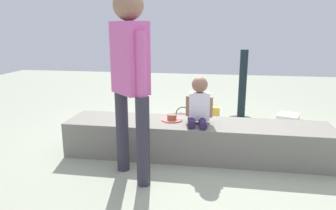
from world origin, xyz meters
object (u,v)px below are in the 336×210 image
(water_bottle_far_side, at_px, (125,122))
(party_cup_red, at_px, (181,117))
(gift_bag, at_px, (211,117))
(child_seated, at_px, (199,103))
(cake_plate, at_px, (172,118))
(adult_standing, at_px, (130,70))
(water_bottle_near_gift, at_px, (250,130))
(handbag_brown_canvas, at_px, (300,135))
(handbag_black_leather, at_px, (183,122))
(cake_box_white, at_px, (288,119))

(water_bottle_far_side, distance_m, party_cup_red, 0.87)
(gift_bag, distance_m, party_cup_red, 0.51)
(child_seated, distance_m, cake_plate, 0.35)
(adult_standing, distance_m, water_bottle_far_side, 1.65)
(gift_bag, bearing_deg, water_bottle_far_side, -165.34)
(child_seated, bearing_deg, water_bottle_near_gift, 48.86)
(handbag_brown_canvas, bearing_deg, handbag_black_leather, 169.21)
(water_bottle_near_gift, xyz_separation_m, cake_box_white, (0.59, 0.69, -0.04))
(child_seated, height_order, water_bottle_far_side, child_seated)
(gift_bag, height_order, party_cup_red, gift_bag)
(adult_standing, xyz_separation_m, water_bottle_far_side, (-0.47, 1.31, -0.89))
(adult_standing, xyz_separation_m, cake_box_white, (1.73, 1.92, -0.91))
(party_cup_red, bearing_deg, handbag_black_leather, -79.35)
(gift_bag, xyz_separation_m, water_bottle_near_gift, (0.49, -0.38, -0.03))
(party_cup_red, height_order, handbag_black_leather, handbag_black_leather)
(cake_plate, xyz_separation_m, water_bottle_near_gift, (0.88, 0.61, -0.28))
(adult_standing, bearing_deg, water_bottle_far_side, 109.79)
(cake_plate, relative_size, handbag_brown_canvas, 0.75)
(gift_bag, xyz_separation_m, handbag_black_leather, (-0.35, -0.22, -0.02))
(water_bottle_far_side, bearing_deg, party_cup_red, 38.30)
(adult_standing, relative_size, cake_plate, 7.25)
(cake_box_white, bearing_deg, adult_standing, -132.13)
(child_seated, height_order, handbag_brown_canvas, child_seated)
(child_seated, xyz_separation_m, cake_plate, (-0.29, 0.07, -0.19))
(child_seated, bearing_deg, cake_plate, 167.23)
(adult_standing, height_order, party_cup_red, adult_standing)
(adult_standing, bearing_deg, party_cup_red, 83.34)
(water_bottle_near_gift, height_order, handbag_brown_canvas, handbag_brown_canvas)
(cake_plate, height_order, water_bottle_far_side, cake_plate)
(water_bottle_near_gift, bearing_deg, handbag_black_leather, 169.54)
(handbag_black_leather, xyz_separation_m, handbag_brown_canvas, (1.40, -0.27, -0.01))
(handbag_brown_canvas, bearing_deg, party_cup_red, 153.80)
(water_bottle_far_side, bearing_deg, adult_standing, -70.21)
(cake_box_white, bearing_deg, water_bottle_near_gift, -130.38)
(adult_standing, height_order, handbag_black_leather, adult_standing)
(party_cup_red, height_order, handbag_brown_canvas, handbag_brown_canvas)
(adult_standing, xyz_separation_m, gift_bag, (0.66, 1.60, -0.84))
(cake_plate, xyz_separation_m, gift_bag, (0.39, 0.99, -0.25))
(water_bottle_near_gift, distance_m, cake_box_white, 0.91)
(gift_bag, distance_m, water_bottle_near_gift, 0.62)
(cake_box_white, height_order, handbag_brown_canvas, handbag_brown_canvas)
(gift_bag, bearing_deg, handbag_brown_canvas, -24.90)
(cake_plate, distance_m, handbag_brown_canvas, 1.55)
(adult_standing, relative_size, water_bottle_far_side, 7.85)
(adult_standing, xyz_separation_m, water_bottle_near_gift, (1.15, 1.23, -0.87))
(handbag_black_leather, bearing_deg, party_cup_red, 100.65)
(child_seated, xyz_separation_m, cake_box_white, (1.18, 1.37, -0.51))
(child_seated, height_order, party_cup_red, child_seated)
(cake_plate, distance_m, party_cup_red, 1.28)
(gift_bag, bearing_deg, water_bottle_near_gift, -37.51)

